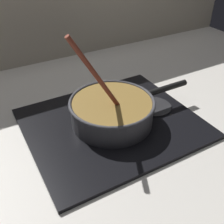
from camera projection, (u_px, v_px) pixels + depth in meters
ground at (109, 174)px, 0.76m from camera, size 2.40×1.60×0.04m
backsplash_wall at (20, 5)px, 1.15m from camera, size 2.40×0.02×0.55m
hob_plate at (112, 123)px, 0.91m from camera, size 0.56×0.48×0.01m
burner_ring at (112, 121)px, 0.90m from camera, size 0.17×0.17×0.01m
spare_burner at (154, 107)px, 0.97m from camera, size 0.13×0.13×0.01m
cooking_pan at (112, 111)px, 0.88m from camera, size 0.45×0.28×0.33m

